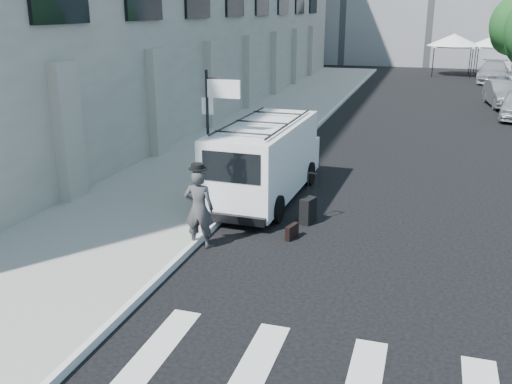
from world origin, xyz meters
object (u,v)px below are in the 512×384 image
Objects in this scene: parked_car_b at (504,94)px; parked_car_c at (493,72)px; suitcase at (308,210)px; cargo_van at (266,159)px; briefcase at (292,232)px; businessman at (199,209)px.

parked_car_c is at bearing 81.72° from parked_car_b.
cargo_van reaches higher than suitcase.
briefcase is 0.09× the size of parked_car_c.
parked_car_c is (8.29, 29.73, -0.36)m from cargo_van.
cargo_van is at bearing 149.51° from suitcase.
parked_car_c reaches higher than suitcase.
suitcase is 0.25× the size of parked_car_c.
briefcase is 0.11× the size of parked_car_b.
businessman is at bearing -116.81° from parked_car_b.
briefcase is 0.35× the size of suitcase.
businessman is 0.43× the size of parked_car_b.
cargo_van is (-1.58, 1.69, 0.77)m from suitcase.
suitcase is at bearing -113.84° from parked_car_b.
parked_car_c is (8.70, 33.59, -0.16)m from businessman.
businessman is 3.89m from cargo_van.
suitcase is at bearing -45.32° from cargo_van.
briefcase is (1.85, 1.07, -0.73)m from businessman.
suitcase is (0.13, 1.10, 0.16)m from briefcase.
cargo_van is 30.87m from parked_car_c.
suitcase is (1.98, 2.17, -0.57)m from businessman.
suitcase reaches higher than briefcase.
businessman is 0.32× the size of cargo_van.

